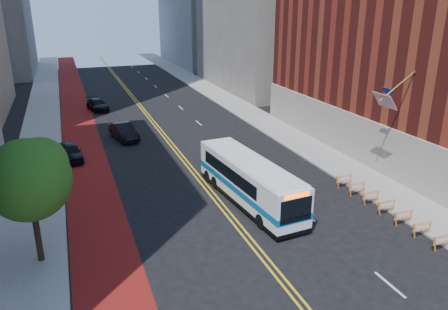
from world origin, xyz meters
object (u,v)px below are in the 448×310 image
at_px(street_tree, 30,177).
at_px(car_c, 97,105).
at_px(car_a, 70,152).
at_px(car_b, 124,132).
at_px(transit_bus, 248,180).

relative_size(street_tree, car_c, 1.41).
relative_size(car_a, car_c, 0.91).
bearing_deg(street_tree, car_b, 70.78).
bearing_deg(car_b, car_c, 84.43).
bearing_deg(car_a, transit_bus, -55.90).
height_order(street_tree, car_b, street_tree).
xyz_separation_m(transit_bus, car_b, (-6.02, 17.55, -0.81)).
bearing_deg(car_c, car_b, -95.51).
relative_size(street_tree, transit_bus, 0.59).
bearing_deg(transit_bus, car_a, 125.43).
bearing_deg(transit_bus, car_c, 97.93).
bearing_deg(car_c, car_a, -113.22).
distance_m(car_a, car_b, 6.92).
relative_size(car_a, car_b, 0.90).
bearing_deg(street_tree, car_c, 80.44).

